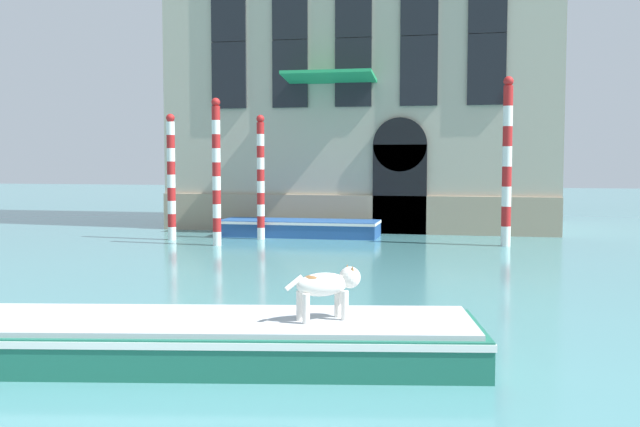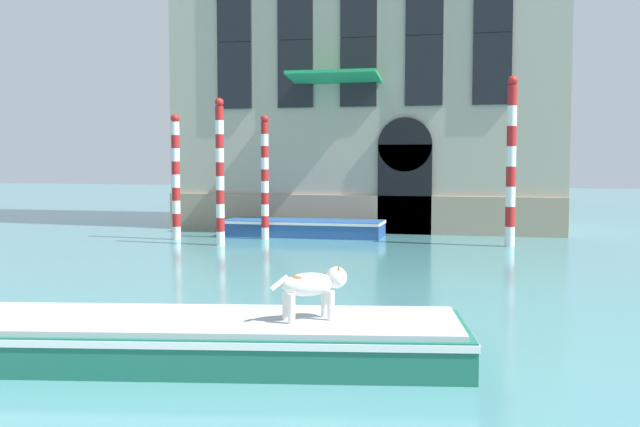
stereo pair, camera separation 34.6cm
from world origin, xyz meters
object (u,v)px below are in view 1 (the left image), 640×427
object	(u,v)px
mooring_pole_0	(261,177)
mooring_pole_1	(507,161)
boat_moored_near_palazzo	(299,228)
mooring_pole_2	(171,177)
dog_on_deck	(328,285)
boat_foreground	(216,338)
mooring_pole_3	(216,171)

from	to	relation	value
mooring_pole_0	mooring_pole_1	distance (m)	7.11
boat_moored_near_palazzo	mooring_pole_0	world-z (taller)	mooring_pole_0
mooring_pole_0	mooring_pole_2	world-z (taller)	mooring_pole_2
dog_on_deck	boat_foreground	bearing A→B (deg)	152.74
mooring_pole_2	mooring_pole_3	world-z (taller)	mooring_pole_3
boat_moored_near_palazzo	mooring_pole_2	bearing A→B (deg)	-152.67
mooring_pole_0	mooring_pole_1	bearing A→B (deg)	-2.55
mooring_pole_2	mooring_pole_3	bearing A→B (deg)	-31.31
dog_on_deck	mooring_pole_1	bearing A→B (deg)	43.80
boat_moored_near_palazzo	mooring_pole_3	world-z (taller)	mooring_pole_3
mooring_pole_0	dog_on_deck	bearing A→B (deg)	-70.49
boat_moored_near_palazzo	mooring_pole_0	xyz separation A→B (m)	(-0.93, -1.06, 1.60)
boat_foreground	mooring_pole_3	distance (m)	12.07
mooring_pole_1	mooring_pole_2	xyz separation A→B (m)	(-9.61, -0.40, -0.46)
mooring_pole_0	mooring_pole_3	xyz separation A→B (m)	(-0.74, -1.80, 0.19)
dog_on_deck	mooring_pole_3	xyz separation A→B (m)	(-5.30, 11.08, 1.11)
boat_foreground	mooring_pole_3	xyz separation A→B (m)	(-3.98, 11.25, 1.77)
boat_moored_near_palazzo	boat_foreground	bearing A→B (deg)	-80.43
boat_foreground	mooring_pole_1	distance (m)	13.46
mooring_pole_1	mooring_pole_2	size ratio (longest dim) A/B	1.25
boat_foreground	mooring_pole_2	bearing A→B (deg)	105.05
mooring_pole_3	mooring_pole_0	bearing A→B (deg)	67.68
boat_foreground	mooring_pole_2	xyz separation A→B (m)	(-5.77, 12.34, 1.60)
mooring_pole_0	mooring_pole_1	world-z (taller)	mooring_pole_1
mooring_pole_0	mooring_pole_3	size ratio (longest dim) A/B	0.91
mooring_pole_1	mooring_pole_2	bearing A→B (deg)	-177.64
dog_on_deck	mooring_pole_0	size ratio (longest dim) A/B	0.22
boat_moored_near_palazzo	mooring_pole_2	distance (m)	4.21
mooring_pole_0	mooring_pole_3	world-z (taller)	mooring_pole_3
boat_foreground	boat_moored_near_palazzo	world-z (taller)	boat_foreground
boat_moored_near_palazzo	mooring_pole_3	size ratio (longest dim) A/B	1.21
boat_foreground	mooring_pole_3	bearing A→B (deg)	99.47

